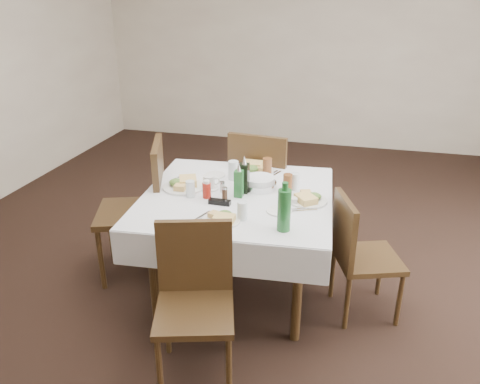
{
  "coord_description": "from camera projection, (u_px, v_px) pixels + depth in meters",
  "views": [
    {
      "loc": [
        0.56,
        -2.99,
        2.03
      ],
      "look_at": [
        -0.14,
        -0.25,
        0.8
      ],
      "focal_mm": 35.0,
      "sensor_mm": 36.0,
      "label": 1
    }
  ],
  "objects": [
    {
      "name": "ground_plane",
      "position": [
        266.0,
        277.0,
        3.59
      ],
      "size": [
        7.0,
        7.0,
        0.0
      ],
      "primitive_type": "plane",
      "color": "black"
    },
    {
      "name": "sugar_caddy",
      "position": [
        290.0,
        201.0,
        2.99
      ],
      "size": [
        0.09,
        0.06,
        0.04
      ],
      "color": "white",
      "rests_on": "dining_table"
    },
    {
      "name": "coffee_mug",
      "position": [
        209.0,
        183.0,
        3.21
      ],
      "size": [
        0.14,
        0.13,
        0.1
      ],
      "color": "white",
      "rests_on": "dining_table"
    },
    {
      "name": "chair_south",
      "position": [
        195.0,
        291.0,
        2.57
      ],
      "size": [
        0.52,
        0.52,
        0.89
      ],
      "color": "#311E0E",
      "rests_on": "ground"
    },
    {
      "name": "oil_cruet_dark",
      "position": [
        244.0,
        177.0,
        3.13
      ],
      "size": [
        0.06,
        0.06,
        0.26
      ],
      "color": "black",
      "rests_on": "dining_table"
    },
    {
      "name": "chair_west",
      "position": [
        144.0,
        201.0,
        3.44
      ],
      "size": [
        0.63,
        0.63,
        1.04
      ],
      "color": "#311E0E",
      "rests_on": "ground"
    },
    {
      "name": "green_bottle",
      "position": [
        284.0,
        209.0,
        2.63
      ],
      "size": [
        0.08,
        0.08,
        0.29
      ],
      "color": "#21612A",
      "rests_on": "dining_table"
    },
    {
      "name": "iced_tea_a",
      "position": [
        267.0,
        167.0,
        3.42
      ],
      "size": [
        0.07,
        0.07,
        0.14
      ],
      "color": "brown",
      "rests_on": "dining_table"
    },
    {
      "name": "bread_basket",
      "position": [
        259.0,
        183.0,
        3.23
      ],
      "size": [
        0.24,
        0.24,
        0.08
      ],
      "color": "silver",
      "rests_on": "dining_table"
    },
    {
      "name": "side_plate_a",
      "position": [
        215.0,
        175.0,
        3.45
      ],
      "size": [
        0.15,
        0.15,
        0.01
      ],
      "color": "white",
      "rests_on": "dining_table"
    },
    {
      "name": "salt_shaker",
      "position": [
        222.0,
        187.0,
        3.16
      ],
      "size": [
        0.03,
        0.03,
        0.08
      ],
      "color": "white",
      "rests_on": "dining_table"
    },
    {
      "name": "cutlery_w",
      "position": [
        186.0,
        181.0,
        3.35
      ],
      "size": [
        0.19,
        0.11,
        0.01
      ],
      "color": "silver",
      "rests_on": "dining_table"
    },
    {
      "name": "meal_east",
      "position": [
        308.0,
        199.0,
        3.02
      ],
      "size": [
        0.26,
        0.26,
        0.06
      ],
      "color": "white",
      "rests_on": "dining_table"
    },
    {
      "name": "cutlery_s",
      "position": [
        202.0,
        218.0,
        2.81
      ],
      "size": [
        0.11,
        0.19,
        0.01
      ],
      "color": "silver",
      "rests_on": "dining_table"
    },
    {
      "name": "pepper_shaker",
      "position": [
        225.0,
        193.0,
        3.06
      ],
      "size": [
        0.04,
        0.04,
        0.08
      ],
      "color": "#40291B",
      "rests_on": "dining_table"
    },
    {
      "name": "meal_north",
      "position": [
        254.0,
        168.0,
        3.53
      ],
      "size": [
        0.28,
        0.28,
        0.06
      ],
      "color": "white",
      "rests_on": "dining_table"
    },
    {
      "name": "oil_cruet_green",
      "position": [
        239.0,
        183.0,
        3.07
      ],
      "size": [
        0.06,
        0.06,
        0.23
      ],
      "color": "#21612A",
      "rests_on": "dining_table"
    },
    {
      "name": "meal_south",
      "position": [
        222.0,
        218.0,
        2.77
      ],
      "size": [
        0.23,
        0.23,
        0.05
      ],
      "color": "white",
      "rests_on": "dining_table"
    },
    {
      "name": "cutlery_n",
      "position": [
        273.0,
        175.0,
        3.46
      ],
      "size": [
        0.1,
        0.18,
        0.01
      ],
      "color": "silver",
      "rests_on": "dining_table"
    },
    {
      "name": "room_shell",
      "position": [
        272.0,
        45.0,
        2.91
      ],
      "size": [
        6.04,
        7.04,
        2.8
      ],
      "color": "#BEAC98",
      "rests_on": "ground"
    },
    {
      "name": "iced_tea_b",
      "position": [
        288.0,
        183.0,
        3.15
      ],
      "size": [
        0.06,
        0.06,
        0.13
      ],
      "color": "brown",
      "rests_on": "dining_table"
    },
    {
      "name": "chair_east",
      "position": [
        357.0,
        250.0,
        3.02
      ],
      "size": [
        0.51,
        0.51,
        0.84
      ],
      "color": "#311E0E",
      "rests_on": "ground"
    },
    {
      "name": "meal_west",
      "position": [
        183.0,
        184.0,
        3.24
      ],
      "size": [
        0.29,
        0.29,
        0.06
      ],
      "color": "white",
      "rests_on": "dining_table"
    },
    {
      "name": "water_n",
      "position": [
        233.0,
        170.0,
        3.37
      ],
      "size": [
        0.07,
        0.07,
        0.14
      ],
      "color": "silver",
      "rests_on": "dining_table"
    },
    {
      "name": "dining_table",
      "position": [
        237.0,
        206.0,
        3.17
      ],
      "size": [
        1.35,
        1.35,
        0.76
      ],
      "color": "#311E0E",
      "rests_on": "ground"
    },
    {
      "name": "chair_north",
      "position": [
        261.0,
        182.0,
        3.85
      ],
      "size": [
        0.52,
        0.52,
        1.0
      ],
      "color": "#311E0E",
      "rests_on": "ground"
    },
    {
      "name": "cutlery_e",
      "position": [
        303.0,
        210.0,
        2.91
      ],
      "size": [
        0.17,
        0.11,
        0.01
      ],
      "color": "silver",
      "rests_on": "dining_table"
    },
    {
      "name": "water_s",
      "position": [
        242.0,
        211.0,
        2.78
      ],
      "size": [
        0.06,
        0.06,
        0.11
      ],
      "color": "silver",
      "rests_on": "dining_table"
    },
    {
      "name": "side_plate_b",
      "position": [
        279.0,
        211.0,
        2.89
      ],
      "size": [
        0.16,
        0.16,
        0.01
      ],
      "color": "white",
      "rests_on": "dining_table"
    },
    {
      "name": "ketchup_bottle",
      "position": [
        207.0,
        190.0,
        3.07
      ],
      "size": [
        0.06,
        0.06,
        0.12
      ],
      "color": "maroon",
      "rests_on": "dining_table"
    },
    {
      "name": "sunglasses",
      "position": [
        220.0,
        202.0,
        2.99
      ],
      "size": [
        0.14,
        0.05,
        0.03
      ],
      "color": "black",
      "rests_on": "dining_table"
    },
    {
      "name": "water_e",
      "position": [
        295.0,
        181.0,
        3.2
      ],
      "size": [
        0.06,
        0.06,
        0.12
      ],
      "color": "silver",
      "rests_on": "dining_table"
    },
    {
      "name": "water_w",
      "position": [
        190.0,
        189.0,
        3.08
      ],
      "size": [
        0.06,
        0.06,
        0.11
      ],
      "color": "silver",
      "rests_on": "dining_table"
    }
  ]
}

